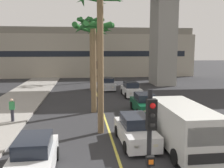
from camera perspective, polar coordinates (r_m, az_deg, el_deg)
lane_stripe_center at (r=24.28m, az=-2.80°, el=-4.33°), size 0.14×56.00×0.01m
pier_building_backdrop at (r=49.28m, az=-4.94°, el=7.15°), size 38.91×8.04×9.08m
car_queue_front at (r=14.09m, az=5.38°, el=-10.51°), size 1.96×4.16×1.56m
car_queue_second at (r=20.74m, az=7.45°, el=-4.50°), size 1.86×4.11×1.56m
car_queue_third at (r=31.88m, az=-0.97°, el=-0.05°), size 1.91×4.14×1.56m
car_queue_fourth at (r=27.75m, az=4.37°, el=-1.28°), size 1.87×4.12×1.56m
car_queue_fifth at (r=11.26m, az=-17.47°, el=-15.75°), size 1.89×4.13×1.56m
delivery_van at (r=13.35m, az=15.91°, el=-9.29°), size 2.17×5.25×2.36m
traffic_light_median_near at (r=6.56m, az=8.65°, el=-14.24°), size 0.24×0.37×4.20m
traffic_light_median_far at (r=25.32m, az=-3.26°, el=2.39°), size 0.24×0.37×4.20m
palm_tree_near_median at (r=20.24m, az=-4.25°, el=10.17°), size 3.40×3.42×7.37m
palm_tree_mid_median at (r=31.51m, az=-4.94°, el=12.40°), size 3.44×3.45×9.07m
palm_tree_far_median at (r=39.45m, az=-3.52°, el=10.28°), size 3.32×3.37×8.38m
palm_tree_farthest_median at (r=15.14m, az=-2.68°, el=14.55°), size 3.13×3.26×8.73m
pedestrian_far_along at (r=18.82m, az=-21.85°, el=-5.45°), size 0.34×0.22×1.62m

